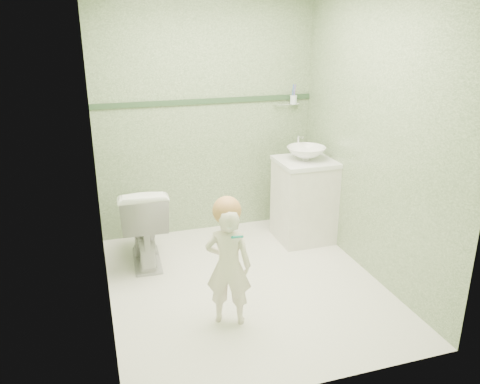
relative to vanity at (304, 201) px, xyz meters
name	(u,v)px	position (x,y,z in m)	size (l,w,h in m)	color
ground	(245,285)	(-0.84, -0.70, -0.40)	(2.50, 2.50, 0.00)	white
room_shell	(246,146)	(-0.84, -0.70, 0.80)	(2.50, 2.54, 2.40)	gray
trim_stripe	(206,101)	(-0.84, 0.54, 0.95)	(2.20, 0.02, 0.05)	#2F4B2F
vanity	(304,201)	(0.00, 0.00, 0.00)	(0.52, 0.50, 0.80)	silver
counter	(306,162)	(0.00, 0.00, 0.41)	(0.54, 0.52, 0.04)	white
basin	(306,153)	(0.00, 0.00, 0.49)	(0.37, 0.37, 0.13)	white
faucet	(299,141)	(0.00, 0.19, 0.57)	(0.03, 0.13, 0.18)	silver
cup_holder	(293,100)	(0.05, 0.48, 0.93)	(0.26, 0.07, 0.21)	silver
toilet	(144,223)	(-1.58, -0.01, -0.03)	(0.42, 0.73, 0.75)	white
toddler	(228,266)	(-1.12, -1.14, 0.05)	(0.33, 0.22, 0.91)	white
hair_cap	(227,210)	(-1.12, -1.12, 0.47)	(0.20, 0.20, 0.20)	#BF834B
teal_toothbrush	(237,236)	(-1.10, -1.29, 0.35)	(0.12, 0.14, 0.08)	#118478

